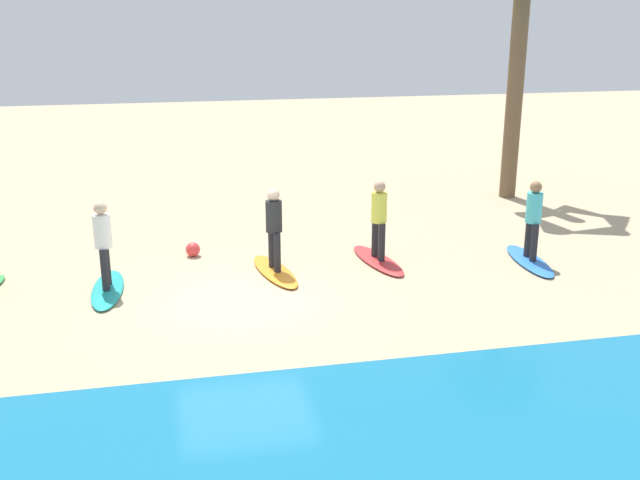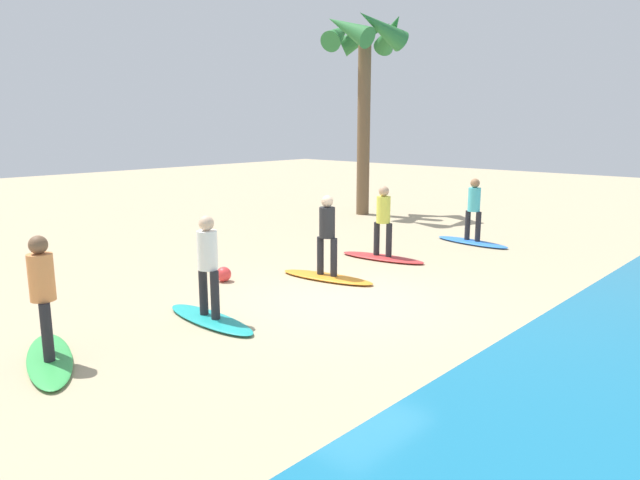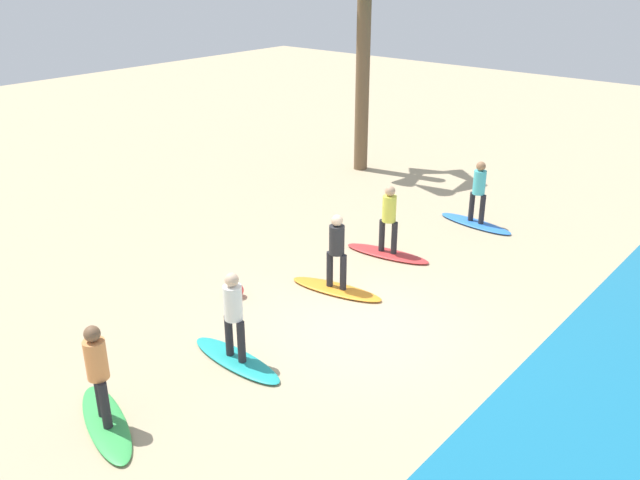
% 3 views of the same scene
% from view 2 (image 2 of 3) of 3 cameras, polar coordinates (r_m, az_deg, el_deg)
% --- Properties ---
extents(ground_plane, '(60.00, 60.00, 0.00)m').
position_cam_2_polar(ground_plane, '(10.52, 2.73, -5.91)').
color(ground_plane, tan).
extents(surfboard_blue, '(0.74, 2.14, 0.09)m').
position_cam_2_polar(surfboard_blue, '(15.84, 14.77, -0.19)').
color(surfboard_blue, blue).
rests_on(surfboard_blue, ground).
extents(surfer_blue, '(0.32, 0.46, 1.64)m').
position_cam_2_polar(surfer_blue, '(15.67, 14.96, 3.36)').
color(surfer_blue, '#232328').
rests_on(surfer_blue, surfboard_blue).
extents(surfboard_red, '(0.89, 2.16, 0.09)m').
position_cam_2_polar(surfboard_red, '(13.63, 6.18, -1.73)').
color(surfboard_red, red).
rests_on(surfboard_red, ground).
extents(surfer_red, '(0.32, 0.46, 1.64)m').
position_cam_2_polar(surfer_red, '(13.44, 6.27, 2.39)').
color(surfer_red, '#232328').
rests_on(surfer_red, surfboard_red).
extents(surfboard_orange, '(0.93, 2.17, 0.09)m').
position_cam_2_polar(surfboard_orange, '(11.84, 0.69, -3.68)').
color(surfboard_orange, orange).
rests_on(surfboard_orange, ground).
extents(surfer_orange, '(0.32, 0.45, 1.64)m').
position_cam_2_polar(surfer_orange, '(11.62, 0.71, 1.04)').
color(surfer_orange, '#232328').
rests_on(surfer_orange, surfboard_orange).
extents(surfboard_teal, '(0.64, 2.12, 0.09)m').
position_cam_2_polar(surfboard_teal, '(9.53, -10.80, -7.67)').
color(surfboard_teal, teal).
rests_on(surfboard_teal, ground).
extents(surfer_teal, '(0.32, 0.46, 1.64)m').
position_cam_2_polar(surfer_teal, '(9.26, -11.03, -1.86)').
color(surfer_teal, '#232328').
rests_on(surfer_teal, surfboard_teal).
extents(surfboard_green, '(1.26, 2.16, 0.09)m').
position_cam_2_polar(surfboard_green, '(8.64, -25.15, -10.63)').
color(surfboard_green, green).
rests_on(surfboard_green, ground).
extents(surfer_green, '(0.32, 0.44, 1.64)m').
position_cam_2_polar(surfer_green, '(8.34, -25.73, -4.28)').
color(surfer_green, '#232328').
rests_on(surfer_green, surfboard_green).
extents(palm_tree, '(2.88, 3.03, 6.83)m').
position_cam_2_polar(palm_tree, '(20.30, 4.44, 18.04)').
color(palm_tree, brown).
rests_on(palm_tree, ground).
extents(beach_ball, '(0.30, 0.30, 0.30)m').
position_cam_2_polar(beach_ball, '(11.80, -9.49, -3.36)').
color(beach_ball, '#E53838').
rests_on(beach_ball, ground).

